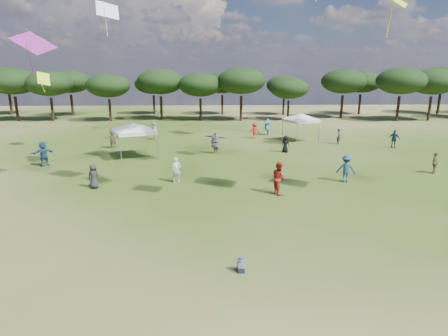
# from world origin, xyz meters

# --- Properties ---
(ground) EXTENTS (140.00, 140.00, 0.00)m
(ground) POSITION_xyz_m (0.00, 0.00, 0.00)
(ground) COLOR #3B5419
(ground) RESTS_ON ground
(tree_line) EXTENTS (108.78, 17.63, 7.77)m
(tree_line) POSITION_xyz_m (2.39, 47.41, 5.42)
(tree_line) COLOR black
(tree_line) RESTS_ON ground
(tent_left) EXTENTS (5.71, 5.71, 3.20)m
(tent_left) POSITION_xyz_m (-7.49, 20.58, 2.77)
(tent_left) COLOR gray
(tent_left) RESTS_ON ground
(tent_right) EXTENTS (5.36, 5.36, 3.17)m
(tent_right) POSITION_xyz_m (7.95, 27.39, 2.75)
(tent_right) COLOR gray
(tent_right) RESTS_ON ground
(toddler) EXTENTS (0.39, 0.44, 0.59)m
(toddler) POSITION_xyz_m (-0.21, 1.98, 0.26)
(toddler) COLOR black
(toddler) RESTS_ON ground
(festival_crowd) EXTENTS (31.17, 22.54, 1.93)m
(festival_crowd) POSITION_xyz_m (-0.13, 22.20, 0.91)
(festival_crowd) COLOR #28272C
(festival_crowd) RESTS_ON ground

